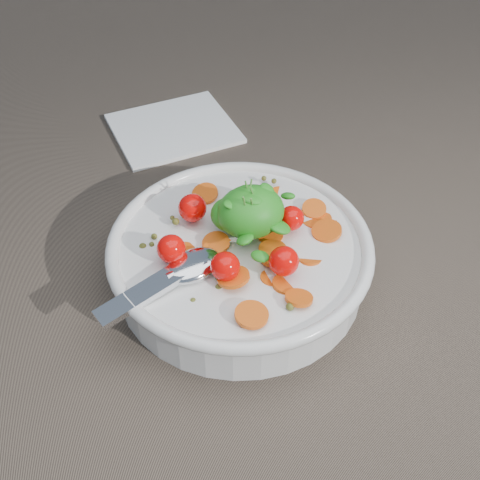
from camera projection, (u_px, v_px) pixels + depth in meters
name	position (u px, v px, depth m)	size (l,w,h in m)	color
ground	(224.00, 267.00, 0.59)	(6.00, 6.00, 0.00)	#6B5B4C
bowl	(240.00, 257.00, 0.56)	(0.26, 0.24, 0.10)	white
napkin	(174.00, 128.00, 0.76)	(0.14, 0.13, 0.01)	white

